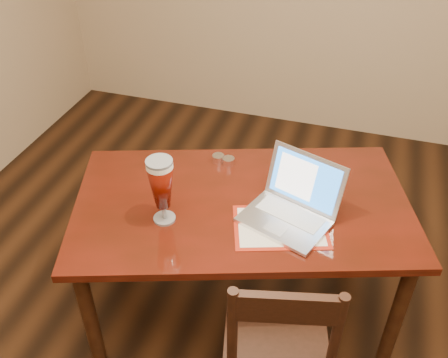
% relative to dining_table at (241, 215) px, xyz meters
% --- Properties ---
extents(room_shell, '(4.51, 5.01, 2.71)m').
position_rel_dining_table_xyz_m(room_shell, '(0.24, -0.51, 1.11)').
color(room_shell, tan).
rests_on(room_shell, ground).
extents(dining_table, '(1.73, 1.30, 1.03)m').
position_rel_dining_table_xyz_m(dining_table, '(0.00, 0.00, 0.00)').
color(dining_table, '#4F120A').
rests_on(dining_table, ground).
extents(dining_chair, '(0.50, 0.49, 0.99)m').
position_rel_dining_table_xyz_m(dining_chair, '(0.31, -0.56, -0.18)').
color(dining_chair, black).
rests_on(dining_chair, ground).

